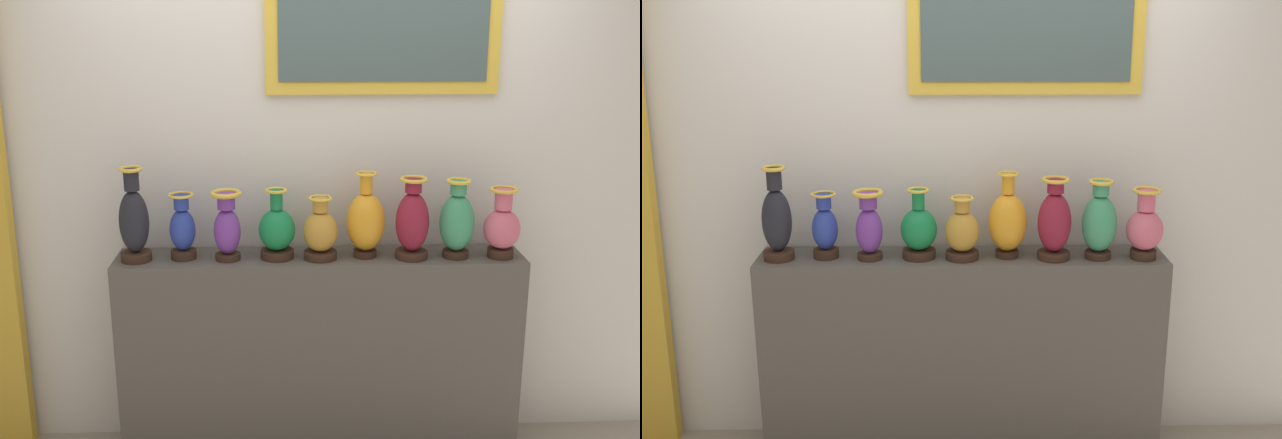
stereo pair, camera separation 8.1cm
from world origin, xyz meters
TOP-DOWN VIEW (x-y plane):
  - display_shelf at (0.00, 0.00)m, footprint 1.95×0.31m
  - back_wall at (0.01, 0.21)m, footprint 4.11×0.14m
  - vase_onyx at (-0.86, -0.03)m, footprint 0.14×0.14m
  - vase_cobalt at (-0.65, -0.01)m, footprint 0.12×0.12m
  - vase_violet at (-0.44, -0.04)m, footprint 0.14×0.14m
  - vase_emerald at (-0.20, -0.02)m, footprint 0.17×0.17m
  - vase_ochre at (0.00, -0.04)m, footprint 0.16×0.16m
  - vase_amber at (0.22, -0.02)m, footprint 0.18×0.18m
  - vase_burgundy at (0.43, -0.05)m, footprint 0.16×0.16m
  - vase_jade at (0.64, -0.04)m, footprint 0.16×0.16m
  - vase_rose at (0.86, -0.05)m, footprint 0.17×0.17m

SIDE VIEW (x-z plane):
  - display_shelf at x=0.00m, z-range 0.00..1.03m
  - vase_ochre at x=0.00m, z-range 1.00..1.30m
  - vase_emerald at x=-0.20m, z-range 0.99..1.33m
  - vase_cobalt at x=-0.65m, z-range 1.01..1.33m
  - vase_rose at x=0.86m, z-range 1.01..1.35m
  - vase_violet at x=-0.44m, z-range 1.02..1.35m
  - vase_amber at x=0.22m, z-range 1.00..1.41m
  - vase_jade at x=0.64m, z-range 1.01..1.39m
  - vase_burgundy at x=0.43m, z-range 1.01..1.40m
  - vase_onyx at x=-0.86m, z-range 0.99..1.44m
  - back_wall at x=0.01m, z-range 0.02..3.02m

